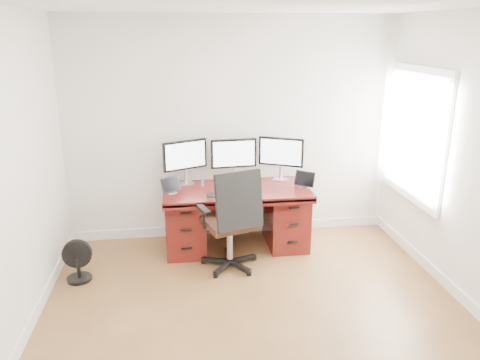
{
  "coord_description": "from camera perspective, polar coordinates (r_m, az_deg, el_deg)",
  "views": [
    {
      "loc": [
        -0.65,
        -3.32,
        2.5
      ],
      "look_at": [
        0.0,
        1.5,
        0.95
      ],
      "focal_mm": 35.0,
      "sensor_mm": 36.0,
      "label": 1
    }
  ],
  "objects": [
    {
      "name": "figurine_yellow",
      "position": [
        5.55,
        -3.0,
        -0.27
      ],
      "size": [
        0.03,
        0.03,
        0.07
      ],
      "color": "#CACB5E",
      "rests_on": "desk"
    },
    {
      "name": "tablet_right",
      "position": [
        5.53,
        7.91,
        -0.02
      ],
      "size": [
        0.23,
        0.2,
        0.19
      ],
      "rotation": [
        0.0,
        0.0,
        -0.65
      ],
      "color": "silver",
      "rests_on": "desk"
    },
    {
      "name": "monitor_right",
      "position": [
        5.7,
        5.02,
        3.25
      ],
      "size": [
        0.51,
        0.27,
        0.53
      ],
      "rotation": [
        0.0,
        0.0,
        -0.45
      ],
      "color": "silver",
      "rests_on": "desk"
    },
    {
      "name": "figurine_purple",
      "position": [
        5.54,
        -4.59,
        -0.34
      ],
      "size": [
        0.03,
        0.03,
        0.07
      ],
      "color": "#7F61CE",
      "rests_on": "desk"
    },
    {
      "name": "back_wall",
      "position": [
        5.72,
        -1.01,
        6.09
      ],
      "size": [
        4.0,
        0.1,
        2.7
      ],
      "primitive_type": "cube",
      "color": "white",
      "rests_on": "ground"
    },
    {
      "name": "tablet_left",
      "position": [
        5.33,
        -8.41,
        -0.69
      ],
      "size": [
        0.24,
        0.19,
        0.19
      ],
      "rotation": [
        0.0,
        0.0,
        0.61
      ],
      "color": "silver",
      "rests_on": "desk"
    },
    {
      "name": "figurine_orange",
      "position": [
        5.59,
        0.68,
        -0.12
      ],
      "size": [
        0.03,
        0.03,
        0.07
      ],
      "color": "#FFBC55",
      "rests_on": "desk"
    },
    {
      "name": "drawing_tablet",
      "position": [
        5.22,
        -2.89,
        -1.87
      ],
      "size": [
        0.22,
        0.16,
        0.01
      ],
      "primitive_type": "cube",
      "rotation": [
        0.0,
        0.0,
        -0.18
      ],
      "color": "black",
      "rests_on": "desk"
    },
    {
      "name": "phone",
      "position": [
        5.45,
        -0.88,
        -1.01
      ],
      "size": [
        0.12,
        0.06,
        0.01
      ],
      "primitive_type": "cube",
      "rotation": [
        0.0,
        0.0,
        0.03
      ],
      "color": "black",
      "rests_on": "desk"
    },
    {
      "name": "trackpad",
      "position": [
        5.33,
        1.73,
        -1.43
      ],
      "size": [
        0.13,
        0.13,
        0.01
      ],
      "primitive_type": "cube",
      "rotation": [
        0.0,
        0.0,
        0.12
      ],
      "color": "#BBBDC2",
      "rests_on": "desk"
    },
    {
      "name": "desk",
      "position": [
        5.6,
        -0.45,
        -4.34
      ],
      "size": [
        1.7,
        0.8,
        0.75
      ],
      "color": "#521210",
      "rests_on": "ground"
    },
    {
      "name": "monitor_center",
      "position": [
        5.61,
        -0.77,
        3.07
      ],
      "size": [
        0.55,
        0.15,
        0.53
      ],
      "rotation": [
        0.0,
        0.0,
        0.07
      ],
      "color": "silver",
      "rests_on": "desk"
    },
    {
      "name": "monitor_left",
      "position": [
        5.57,
        -6.71,
        2.85
      ],
      "size": [
        0.52,
        0.25,
        0.53
      ],
      "rotation": [
        0.0,
        0.0,
        0.41
      ],
      "color": "silver",
      "rests_on": "desk"
    },
    {
      "name": "ground",
      "position": [
        4.2,
        2.88,
        -18.83
      ],
      "size": [
        4.5,
        4.5,
        0.0
      ],
      "primitive_type": "plane",
      "color": "brown",
      "rests_on": "ground"
    },
    {
      "name": "floor_fan",
      "position": [
        5.22,
        -19.2,
        -9.35
      ],
      "size": [
        0.3,
        0.26,
        0.45
      ],
      "rotation": [
        0.0,
        0.0,
        0.02
      ],
      "color": "black",
      "rests_on": "ground"
    },
    {
      "name": "figurine_blue",
      "position": [
        5.56,
        -1.9,
        -0.23
      ],
      "size": [
        0.03,
        0.03,
        0.07
      ],
      "color": "#4462D6",
      "rests_on": "desk"
    },
    {
      "name": "office_chair",
      "position": [
        5.1,
        -1.02,
        -6.89
      ],
      "size": [
        0.77,
        0.77,
        1.15
      ],
      "rotation": [
        0.0,
        0.0,
        0.31
      ],
      "color": "black",
      "rests_on": "ground"
    },
    {
      "name": "keyboard",
      "position": [
        5.29,
        0.11,
        -1.55
      ],
      "size": [
        0.27,
        0.15,
        0.01
      ],
      "primitive_type": "cube",
      "rotation": [
        0.0,
        0.0,
        0.15
      ],
      "color": "silver",
      "rests_on": "desk"
    }
  ]
}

